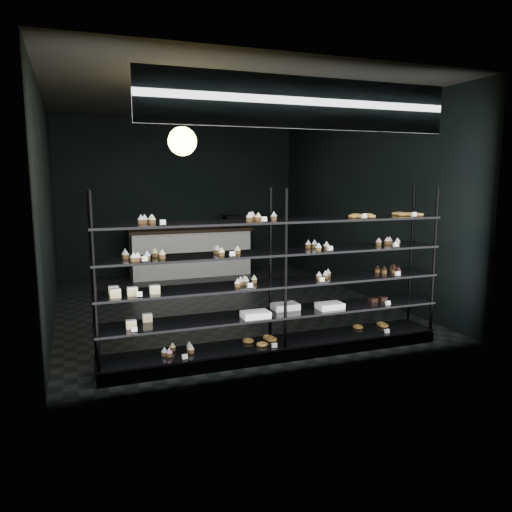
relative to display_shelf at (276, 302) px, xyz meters
name	(u,v)px	position (x,y,z in m)	size (l,w,h in m)	color
room	(220,205)	(0.08, 2.45, 0.97)	(5.01, 6.01, 3.20)	black
display_shelf	(276,302)	(0.00, 0.00, 0.00)	(4.00, 0.50, 1.91)	black
signage	(303,103)	(0.08, -0.48, 2.12)	(3.30, 0.05, 0.50)	#0C1C3D
pendant_lamp	(182,141)	(-0.83, 0.93, 1.82)	(0.34, 0.34, 0.90)	black
service_counter	(191,252)	(0.17, 4.95, -0.13)	(2.51, 0.65, 1.23)	white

